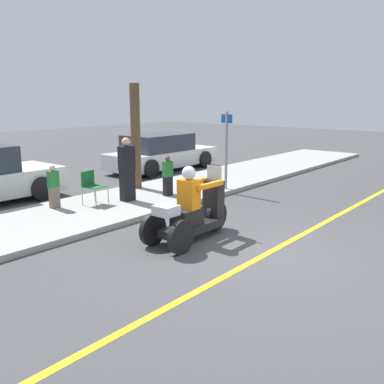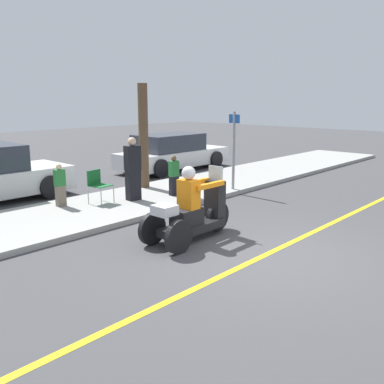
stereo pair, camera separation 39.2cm
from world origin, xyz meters
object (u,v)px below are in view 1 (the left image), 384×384
spectator_by_tree (54,187)px  street_sign (226,147)px  spectator_mid_group (127,171)px  spectator_with_child (168,177)px  parked_car_lot_center (161,153)px  motorcycle_trike (192,214)px  tree_trunk (136,137)px  folding_chair_set_back (92,184)px

spectator_by_tree → street_sign: street_sign is taller
spectator_by_tree → spectator_mid_group: 1.82m
spectator_with_child → parked_car_lot_center: parked_car_lot_center is taller
parked_car_lot_center → street_sign: (-1.66, -4.16, 0.67)m
motorcycle_trike → parked_car_lot_center: bearing=48.0°
motorcycle_trike → street_sign: size_ratio=0.96×
parked_car_lot_center → street_sign: size_ratio=2.08×
spectator_by_tree → tree_trunk: size_ratio=0.35×
spectator_by_tree → tree_trunk: 3.05m
spectator_by_tree → parked_car_lot_center: bearing=20.7°
spectator_with_child → street_sign: 1.97m
motorcycle_trike → street_sign: (3.84, 1.94, 0.79)m
spectator_mid_group → folding_chair_set_back: spectator_mid_group is taller
motorcycle_trike → spectator_by_tree: 3.84m
folding_chair_set_back → spectator_mid_group: bearing=-26.7°
tree_trunk → street_sign: (1.53, -2.09, -0.29)m
spectator_by_tree → spectator_with_child: size_ratio=0.96×
parked_car_lot_center → spectator_by_tree: bearing=-159.3°
spectator_by_tree → parked_car_lot_center: 6.49m
spectator_mid_group → tree_trunk: (1.27, 1.02, 0.71)m
spectator_with_child → folding_chair_set_back: spectator_with_child is taller
parked_car_lot_center → tree_trunk: bearing=-147.0°
spectator_by_tree → spectator_mid_group: (1.61, -0.79, 0.28)m
spectator_with_child → spectator_mid_group: 1.18m
parked_car_lot_center → street_sign: street_sign is taller
parked_car_lot_center → spectator_mid_group: bearing=-145.3°
motorcycle_trike → spectator_with_child: (2.11, 2.61, 0.11)m
parked_car_lot_center → street_sign: 4.53m
motorcycle_trike → spectator_with_child: size_ratio=1.97×
spectator_mid_group → parked_car_lot_center: bearing=34.7°
spectator_by_tree → spectator_mid_group: bearing=-26.1°
spectator_mid_group → parked_car_lot_center: (4.46, 3.09, -0.24)m
spectator_mid_group → parked_car_lot_center: 5.43m
spectator_mid_group → street_sign: size_ratio=0.73×
motorcycle_trike → parked_car_lot_center: size_ratio=0.46×
spectator_with_child → parked_car_lot_center: bearing=45.9°
tree_trunk → motorcycle_trike: bearing=-119.8°
parked_car_lot_center → tree_trunk: tree_trunk is taller
spectator_by_tree → spectator_with_child: (2.69, -1.19, 0.02)m
spectator_mid_group → folding_chair_set_back: bearing=153.3°
parked_car_lot_center → tree_trunk: size_ratio=1.54×
spectator_by_tree → folding_chair_set_back: size_ratio=1.26×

